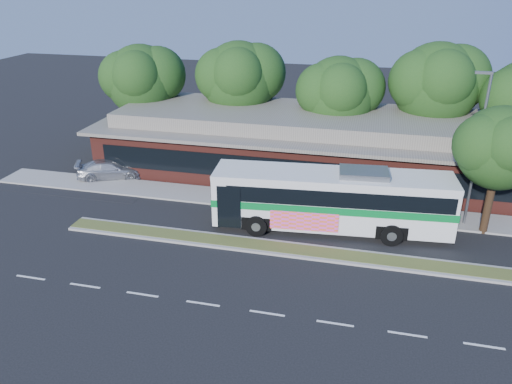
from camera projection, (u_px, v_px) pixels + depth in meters
The scene contains 13 objects.
ground at pixel (287, 256), 26.55m from camera, with size 120.00×120.00×0.00m, color black.
median_strip at pixel (289, 249), 27.05m from camera, with size 26.00×1.10×0.15m, color #454F21.
sidewalk at pixel (305, 205), 32.21m from camera, with size 44.00×2.60×0.12m, color gray.
parking_lot at pixel (85, 164), 39.31m from camera, with size 14.00×12.00×0.01m, color black.
plaza_building at pixel (319, 143), 37.23m from camera, with size 33.20×11.20×4.45m.
lamp_post at pixel (477, 147), 27.84m from camera, with size 0.93×0.18×9.07m.
tree_bg_a at pixel (147, 79), 40.77m from camera, with size 6.47×5.80×8.63m.
tree_bg_b at pixel (245, 77), 39.82m from camera, with size 6.69×6.00×9.00m.
tree_bg_c at pixel (344, 92), 37.43m from camera, with size 6.24×5.60×8.26m.
tree_bg_d at pixel (443, 83), 36.49m from camera, with size 6.91×6.20×9.37m.
transit_bus at pixel (333, 196), 28.52m from camera, with size 13.74×4.12×3.80m.
sedan at pixel (110, 169), 36.34m from camera, with size 1.91×4.70×1.36m, color #AFB1B7.
sidewalk_tree at pixel (507, 146), 26.89m from camera, with size 5.12×4.59×7.45m.
Camera 1 is at (3.76, -22.64, 13.87)m, focal length 35.00 mm.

